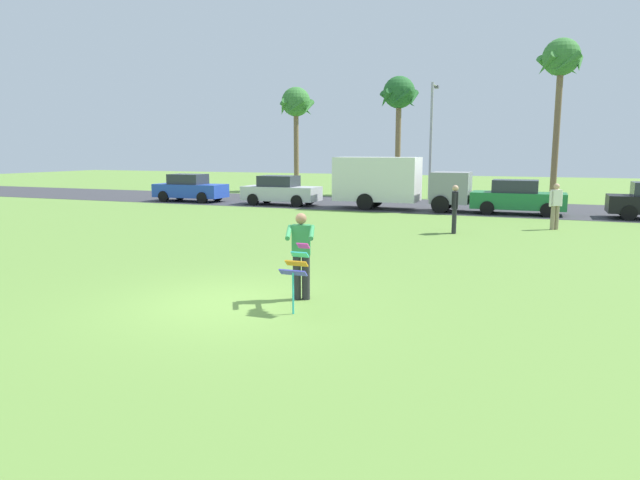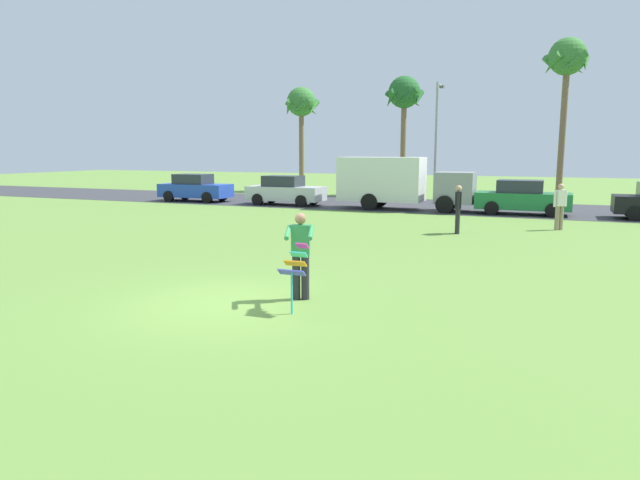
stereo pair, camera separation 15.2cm
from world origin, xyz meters
TOP-DOWN VIEW (x-y plane):
  - ground_plane at (0.00, 0.00)m, footprint 120.00×120.00m
  - road_strip at (0.00, 20.94)m, footprint 120.00×8.00m
  - person_kite_flyer at (1.17, 0.79)m, footprint 0.69×0.76m
  - kite_held at (1.43, -0.02)m, footprint 0.51×0.64m
  - parked_car_blue at (-13.69, 18.54)m, footprint 4.23×1.89m
  - parked_car_silver at (-7.81, 18.54)m, footprint 4.21×1.85m
  - parked_truck_grey_van at (-1.52, 18.54)m, footprint 6.73×2.19m
  - parked_car_green at (4.42, 18.54)m, footprint 4.20×1.84m
  - palm_tree_left_near at (-11.56, 29.05)m, footprint 2.58×2.71m
  - palm_tree_right_near at (-3.70, 28.16)m, footprint 2.58×2.71m
  - palm_tree_centre_far at (6.05, 26.85)m, footprint 2.58×2.71m
  - streetlight_pole at (-1.00, 25.61)m, footprint 0.24×1.65m
  - person_walker_near at (5.99, 13.57)m, footprint 0.46×0.40m
  - person_walker_far at (2.62, 11.15)m, footprint 0.26×0.57m

SIDE VIEW (x-z plane):
  - ground_plane at x=0.00m, z-range 0.00..0.00m
  - road_strip at x=0.00m, z-range 0.00..0.01m
  - parked_car_blue at x=-13.69m, z-range -0.03..1.57m
  - parked_car_silver at x=-7.81m, z-range -0.03..1.57m
  - parked_car_green at x=4.42m, z-range -0.03..1.57m
  - kite_held at x=1.43m, z-range 0.23..1.47m
  - person_walker_near at x=5.99m, z-range 0.07..1.80m
  - person_walker_far at x=2.62m, z-range 0.07..1.80m
  - person_kite_flyer at x=1.17m, z-range 0.09..1.82m
  - parked_truck_grey_van at x=-1.52m, z-range 0.10..2.72m
  - streetlight_pole at x=-1.00m, z-range 0.50..7.50m
  - palm_tree_left_near at x=-11.56m, z-range 2.42..9.94m
  - palm_tree_right_near at x=-3.70m, z-range 2.54..10.36m
  - palm_tree_centre_far at x=6.05m, z-range 3.17..12.46m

